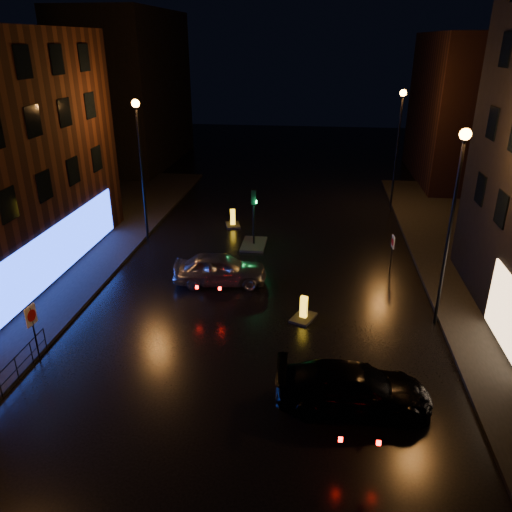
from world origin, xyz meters
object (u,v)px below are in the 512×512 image
(road_sign_left, at_px, (32,320))
(traffic_signal, at_px, (254,237))
(road_sign_right, at_px, (393,245))
(bollard_far, at_px, (233,222))
(silver_hatchback, at_px, (220,269))
(bollard_near, at_px, (303,314))
(dark_sedan, at_px, (353,388))

(road_sign_left, bearing_deg, traffic_signal, 68.45)
(road_sign_right, bearing_deg, bollard_far, -38.10)
(traffic_signal, xyz_separation_m, silver_hatchback, (-1.03, -5.28, 0.29))
(silver_hatchback, height_order, bollard_near, silver_hatchback)
(bollard_near, height_order, bollard_far, bollard_far)
(silver_hatchback, relative_size, bollard_far, 3.09)
(dark_sedan, xyz_separation_m, bollard_near, (-1.85, 5.57, -0.51))
(silver_hatchback, distance_m, dark_sedan, 10.60)
(silver_hatchback, xyz_separation_m, bollard_near, (4.32, -3.05, -0.55))
(silver_hatchback, bearing_deg, bollard_near, -131.95)
(silver_hatchback, relative_size, dark_sedan, 0.90)
(silver_hatchback, height_order, road_sign_right, road_sign_right)
(silver_hatchback, height_order, bollard_far, silver_hatchback)
(traffic_signal, distance_m, road_sign_left, 14.43)
(dark_sedan, distance_m, bollard_near, 5.89)
(traffic_signal, xyz_separation_m, bollard_near, (3.29, -8.33, -0.26))
(bollard_far, bearing_deg, traffic_signal, -76.05)
(dark_sedan, distance_m, bollard_far, 18.46)
(road_sign_right, bearing_deg, silver_hatchback, 9.97)
(silver_hatchback, distance_m, bollard_far, 8.53)
(bollard_near, distance_m, road_sign_right, 7.19)
(silver_hatchback, bearing_deg, road_sign_left, 135.97)
(bollard_far, distance_m, road_sign_right, 11.32)
(bollard_near, bearing_deg, road_sign_left, -133.64)
(bollard_near, bearing_deg, dark_sedan, -49.07)
(traffic_signal, xyz_separation_m, dark_sedan, (5.14, -13.90, 0.25))
(road_sign_right, bearing_deg, road_sign_left, 28.68)
(traffic_signal, height_order, dark_sedan, traffic_signal)
(bollard_near, bearing_deg, bollard_far, 136.54)
(silver_hatchback, xyz_separation_m, bollard_far, (-0.79, 8.47, -0.54))
(dark_sedan, relative_size, bollard_near, 3.45)
(road_sign_left, bearing_deg, bollard_near, 29.98)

